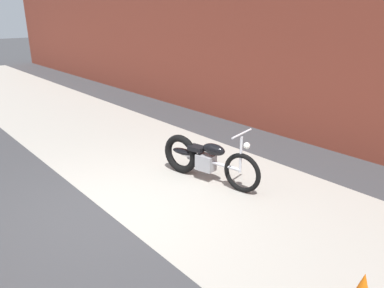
{
  "coord_description": "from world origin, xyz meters",
  "views": [
    {
      "loc": [
        4.45,
        -2.21,
        2.85
      ],
      "look_at": [
        0.04,
        1.58,
        0.75
      ],
      "focal_mm": 34.67,
      "sensor_mm": 36.0,
      "label": 1
    }
  ],
  "objects": [
    {
      "name": "ground_plane",
      "position": [
        0.0,
        0.0,
        0.0
      ],
      "size": [
        80.0,
        80.0,
        0.0
      ],
      "primitive_type": "plane",
      "color": "#38383A"
    },
    {
      "name": "sidewalk_slab",
      "position": [
        0.0,
        1.75,
        0.0
      ],
      "size": [
        36.0,
        3.5,
        0.01
      ],
      "primitive_type": "cube",
      "color": "#9E998E",
      "rests_on": "ground"
    },
    {
      "name": "brick_building_wall",
      "position": [
        0.0,
        5.2,
        2.47
      ],
      "size": [
        36.0,
        0.5,
        4.94
      ],
      "primitive_type": "cube",
      "color": "brown",
      "rests_on": "ground"
    },
    {
      "name": "motorcycle_black",
      "position": [
        -0.01,
        1.87,
        0.4
      ],
      "size": [
        1.98,
        0.68,
        1.03
      ],
      "rotation": [
        0.0,
        0.0,
        0.21
      ],
      "color": "black",
      "rests_on": "ground"
    }
  ]
}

